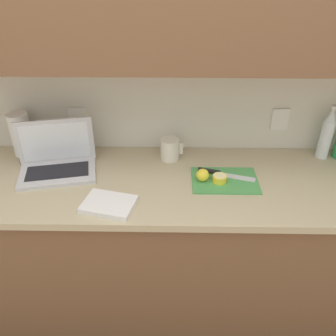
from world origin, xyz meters
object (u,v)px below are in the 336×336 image
lemon_whole_beside (203,175)px  measuring_cup (170,149)px  paper_towel_roll (21,134)px  laptop (57,160)px  knife (216,173)px  bottle_green_soda (327,134)px  cutting_board (225,180)px  lemon_half_cut (220,178)px

lemon_whole_beside → measuring_cup: bearing=126.1°
measuring_cup → paper_towel_roll: size_ratio=0.51×
laptop → lemon_whole_beside: laptop is taller
paper_towel_roll → knife: bearing=-11.0°
lemon_whole_beside → measuring_cup: 0.27m
bottle_green_soda → paper_towel_roll: 1.60m
cutting_board → knife: bearing=126.9°
laptop → knife: bearing=-14.4°
bottle_green_soda → measuring_cup: 0.82m
lemon_half_cut → laptop: bearing=172.8°
measuring_cup → paper_towel_roll: bearing=177.2°
laptop → knife: size_ratio=1.48×
cutting_board → lemon_whole_beside: lemon_whole_beside is taller
knife → measuring_cup: bearing=161.9°
cutting_board → lemon_half_cut: size_ratio=4.70×
lemon_whole_beside → cutting_board: bearing=5.1°
lemon_half_cut → bottle_green_soda: size_ratio=0.23×
lemon_half_cut → measuring_cup: 0.33m
cutting_board → paper_towel_roll: (-1.06, 0.25, 0.11)m
cutting_board → bottle_green_soda: size_ratio=1.08×
measuring_cup → cutting_board: bearing=-37.8°
lemon_half_cut → bottle_green_soda: 0.64m
cutting_board → knife: (-0.04, 0.05, 0.01)m
cutting_board → laptop: bearing=174.3°
lemon_whole_beside → lemon_half_cut: bearing=-5.6°
lemon_half_cut → paper_towel_roll: bearing=165.6°
laptop → lemon_half_cut: 0.81m
cutting_board → lemon_whole_beside: 0.11m
knife → lemon_half_cut: size_ratio=4.12×
paper_towel_roll → measuring_cup: bearing=-2.8°
measuring_cup → bottle_green_soda: bearing=2.4°
bottle_green_soda → paper_towel_roll: size_ratio=1.25×
bottle_green_soda → laptop: bearing=-173.4°
knife → bottle_green_soda: bottle_green_soda is taller
bottle_green_soda → measuring_cup: bottle_green_soda is taller
lemon_half_cut → paper_towel_roll: 1.07m
lemon_half_cut → measuring_cup: bearing=136.7°
lemon_whole_beside → bottle_green_soda: (0.65, 0.25, 0.10)m
knife → measuring_cup: 0.28m
lemon_whole_beside → measuring_cup: (-0.16, 0.22, 0.02)m
lemon_half_cut → cutting_board: bearing=32.0°
bottle_green_soda → paper_towel_roll: (-1.60, 0.01, -0.02)m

